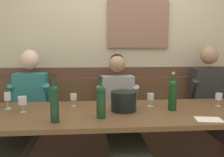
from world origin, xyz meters
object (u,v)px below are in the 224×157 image
(person_right_seat, at_px, (23,114))
(person_center_left_seat, at_px, (121,115))
(wine_glass_left_end, at_px, (172,96))
(wine_glass_mid_left, at_px, (22,101))
(person_center_right_seat, at_px, (221,107))
(ice_bucket, at_px, (124,101))
(wine_glass_near_bucket, at_px, (74,97))
(wine_bottle_clear_water, at_px, (173,94))
(wine_glass_mid_right, at_px, (151,97))
(wine_glass_right_end, at_px, (219,97))
(wine_glass_by_bottle, at_px, (7,97))
(wine_bottle_green_tall, at_px, (101,100))
(wall_bench, at_px, (120,131))
(wine_bottle_amber_mid, at_px, (54,102))
(dining_table, at_px, (129,118))

(person_right_seat, bearing_deg, person_center_left_seat, -0.81)
(person_right_seat, height_order, wine_glass_left_end, person_right_seat)
(wine_glass_mid_left, bearing_deg, person_center_right_seat, 8.10)
(wine_glass_left_end, distance_m, wine_glass_mid_left, 1.47)
(ice_bucket, relative_size, wine_glass_mid_left, 1.62)
(wine_glass_near_bucket, bearing_deg, wine_bottle_clear_water, -13.80)
(person_right_seat, distance_m, wine_glass_near_bucket, 0.57)
(person_center_left_seat, relative_size, wine_glass_left_end, 10.43)
(ice_bucket, distance_m, wine_glass_mid_right, 0.32)
(person_center_left_seat, relative_size, wine_glass_mid_right, 9.84)
(wine_glass_right_end, bearing_deg, wine_glass_by_bottle, 178.14)
(ice_bucket, bearing_deg, wine_bottle_green_tall, -136.25)
(wine_bottle_clear_water, bearing_deg, ice_bucket, 178.17)
(person_center_left_seat, bearing_deg, wine_glass_left_end, -9.62)
(ice_bucket, bearing_deg, wine_bottle_clear_water, -1.83)
(wine_glass_left_end, bearing_deg, wine_bottle_green_tall, -151.46)
(wall_bench, distance_m, ice_bucket, 0.87)
(ice_bucket, bearing_deg, person_center_left_seat, 88.45)
(ice_bucket, distance_m, wine_bottle_green_tall, 0.31)
(person_center_right_seat, distance_m, wine_glass_mid_right, 0.89)
(person_center_right_seat, distance_m, wine_bottle_clear_water, 0.79)
(wine_glass_by_bottle, bearing_deg, wine_bottle_amber_mid, -40.99)
(person_center_left_seat, relative_size, wine_glass_right_end, 9.86)
(wall_bench, xyz_separation_m, wine_bottle_amber_mid, (-0.63, -0.96, 0.62))
(wine_glass_by_bottle, bearing_deg, person_right_seat, 57.73)
(wine_bottle_clear_water, distance_m, wine_glass_mid_right, 0.24)
(wine_glass_right_end, bearing_deg, dining_table, -173.22)
(wine_bottle_clear_water, bearing_deg, wine_glass_mid_right, 138.64)
(person_center_left_seat, height_order, wine_bottle_green_tall, person_center_left_seat)
(dining_table, relative_size, wine_glass_right_end, 20.42)
(wine_glass_left_end, bearing_deg, ice_bucket, -159.43)
(ice_bucket, bearing_deg, person_right_seat, 163.18)
(wine_glass_mid_right, xyz_separation_m, wine_glass_by_bottle, (-1.39, 0.02, 0.02))
(ice_bucket, xyz_separation_m, wine_bottle_clear_water, (0.46, -0.01, 0.06))
(ice_bucket, distance_m, wine_glass_left_end, 0.57)
(ice_bucket, height_order, wine_glass_mid_right, ice_bucket)
(dining_table, height_order, ice_bucket, ice_bucket)
(wine_bottle_clear_water, distance_m, wine_glass_left_end, 0.24)
(person_right_seat, height_order, wine_glass_near_bucket, person_right_seat)
(wall_bench, relative_size, wine_glass_mid_left, 20.53)
(wall_bench, height_order, wine_bottle_clear_water, wine_bottle_clear_water)
(person_right_seat, xyz_separation_m, wine_glass_by_bottle, (-0.09, -0.15, 0.21))
(person_center_right_seat, xyz_separation_m, wine_glass_left_end, (-0.61, -0.12, 0.16))
(person_center_right_seat, distance_m, ice_bucket, 1.20)
(wine_glass_left_end, bearing_deg, wine_glass_right_end, -13.89)
(person_right_seat, xyz_separation_m, wine_glass_right_end, (1.98, -0.21, 0.19))
(dining_table, height_order, wine_bottle_green_tall, wine_bottle_green_tall)
(dining_table, height_order, person_center_right_seat, person_center_right_seat)
(ice_bucket, height_order, wine_glass_mid_left, ice_bucket)
(wine_glass_near_bucket, height_order, wine_glass_mid_right, wine_glass_mid_right)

